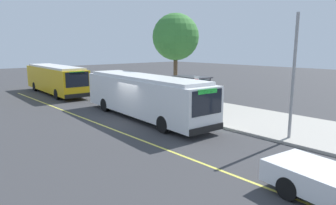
{
  "coord_description": "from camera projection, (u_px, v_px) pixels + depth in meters",
  "views": [
    {
      "loc": [
        16.39,
        -11.27,
        4.85
      ],
      "look_at": [
        2.9,
        0.71,
        1.52
      ],
      "focal_mm": 32.08,
      "sensor_mm": 36.0,
      "label": 1
    }
  ],
  "objects": [
    {
      "name": "ground_plane",
      "position": [
        132.0,
        120.0,
        20.29
      ],
      "size": [
        120.0,
        120.0,
        0.0
      ],
      "primitive_type": "plane",
      "color": "#38383A"
    },
    {
      "name": "sidewalk_curb",
      "position": [
        193.0,
        107.0,
        24.2
      ],
      "size": [
        44.0,
        6.4,
        0.15
      ],
      "primitive_type": "cube",
      "color": "#A8A399",
      "rests_on": "ground_plane"
    },
    {
      "name": "bus_shelter",
      "position": [
        191.0,
        85.0,
        23.5
      ],
      "size": [
        2.9,
        1.6,
        2.48
      ],
      "color": "#333338",
      "rests_on": "sidewalk_curb"
    },
    {
      "name": "utility_pole",
      "position": [
        293.0,
        77.0,
        15.26
      ],
      "size": [
        0.16,
        0.16,
        6.4
      ],
      "primitive_type": "cylinder",
      "color": "gray",
      "rests_on": "sidewalk_curb"
    },
    {
      "name": "transit_bus_main",
      "position": [
        144.0,
        95.0,
        20.61
      ],
      "size": [
        12.44,
        3.38,
        2.95
      ],
      "color": "white",
      "rests_on": "ground_plane"
    },
    {
      "name": "lane_stripe_center",
      "position": [
        103.0,
        125.0,
        18.85
      ],
      "size": [
        36.0,
        0.14,
        0.01
      ],
      "primitive_type": "cube",
      "color": "#E0D64C",
      "rests_on": "ground_plane"
    },
    {
      "name": "street_tree_near_shelter",
      "position": [
        176.0,
        37.0,
        26.54
      ],
      "size": [
        4.12,
        4.12,
        7.66
      ],
      "color": "brown",
      "rests_on": "sidewalk_curb"
    },
    {
      "name": "waiting_bench",
      "position": [
        190.0,
        101.0,
        23.75
      ],
      "size": [
        1.6,
        0.48,
        0.95
      ],
      "color": "brown",
      "rests_on": "sidewalk_curb"
    },
    {
      "name": "route_sign_post",
      "position": [
        197.0,
        90.0,
        20.48
      ],
      "size": [
        0.44,
        0.08,
        2.8
      ],
      "color": "#333338",
      "rests_on": "sidewalk_curb"
    },
    {
      "name": "pedestrian_commuter",
      "position": [
        188.0,
        99.0,
        21.77
      ],
      "size": [
        0.24,
        0.4,
        1.69
      ],
      "color": "#282D47",
      "rests_on": "sidewalk_curb"
    },
    {
      "name": "transit_bus_second",
      "position": [
        56.0,
        79.0,
        31.39
      ],
      "size": [
        11.78,
        3.08,
        2.95
      ],
      "color": "gold",
      "rests_on": "ground_plane"
    }
  ]
}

